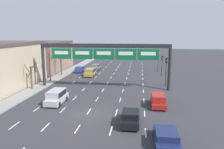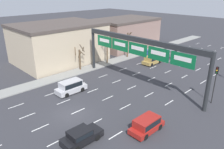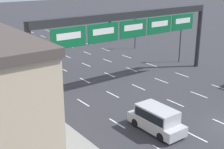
% 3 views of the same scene
% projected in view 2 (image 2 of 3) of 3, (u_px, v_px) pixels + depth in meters
% --- Properties ---
extents(ground_plane, '(220.00, 220.00, 0.00)m').
position_uv_depth(ground_plane, '(71.00, 114.00, 26.26)').
color(ground_plane, '#333338').
extents(sidewalk_left, '(2.80, 110.00, 0.15)m').
position_uv_depth(sidewalk_left, '(30.00, 86.00, 33.82)').
color(sidewalk_left, gray).
rests_on(sidewalk_left, ground_plane).
extents(lane_dashes, '(13.32, 67.00, 0.01)m').
position_uv_depth(lane_dashes, '(142.00, 83.00, 34.97)').
color(lane_dashes, white).
rests_on(lane_dashes, ground_plane).
extents(sign_gantry, '(21.90, 0.70, 7.52)m').
position_uv_depth(sign_gantry, '(139.00, 47.00, 31.96)').
color(sign_gantry, '#232628').
rests_on(sign_gantry, ground_plane).
extents(building_near, '(12.89, 17.04, 7.75)m').
position_uv_depth(building_near, '(59.00, 42.00, 44.60)').
color(building_near, '#C6B293').
rests_on(building_near, ground_plane).
extents(building_far, '(10.65, 16.33, 7.20)m').
position_uv_depth(building_far, '(125.00, 33.00, 55.97)').
color(building_far, gray).
rests_on(building_far, ground_plane).
extents(car_grey, '(1.90, 3.97, 1.52)m').
position_uv_depth(car_grey, '(172.00, 52.00, 48.94)').
color(car_grey, slate).
rests_on(car_grey, ground_plane).
extents(suv_red, '(1.84, 4.04, 1.60)m').
position_uv_depth(suv_red, '(147.00, 124.00, 22.81)').
color(suv_red, maroon).
rests_on(suv_red, ground_plane).
extents(car_blue, '(1.87, 3.94, 1.33)m').
position_uv_depth(car_blue, '(151.00, 53.00, 49.04)').
color(car_blue, navy).
rests_on(car_blue, ground_plane).
extents(suv_gold, '(1.96, 4.31, 1.67)m').
position_uv_depth(suv_gold, '(152.00, 59.00, 43.67)').
color(suv_gold, '#A88947').
rests_on(suv_gold, ground_plane).
extents(suv_silver, '(1.89, 4.47, 1.85)m').
position_uv_depth(suv_silver, '(71.00, 86.00, 31.39)').
color(suv_silver, '#B7B7BC').
rests_on(suv_silver, ground_plane).
extents(car_black, '(1.83, 4.13, 1.49)m').
position_uv_depth(car_black, '(81.00, 136.00, 21.13)').
color(car_black, black).
rests_on(car_black, ground_plane).
extents(traffic_light_near_gantry, '(0.30, 0.35, 5.06)m').
position_uv_depth(traffic_light_near_gantry, '(216.00, 78.00, 27.56)').
color(traffic_light_near_gantry, black).
rests_on(traffic_light_near_gantry, ground_plane).
extents(tree_bare_closest, '(1.50, 1.54, 5.39)m').
position_uv_depth(tree_bare_closest, '(128.00, 44.00, 47.03)').
color(tree_bare_closest, brown).
rests_on(tree_bare_closest, sidewalk_left).
extents(tree_bare_second, '(1.96, 1.76, 5.61)m').
position_uv_depth(tree_bare_second, '(107.00, 48.00, 43.11)').
color(tree_bare_second, brown).
rests_on(tree_bare_second, sidewalk_left).
extents(tree_bare_third, '(2.08, 2.10, 4.93)m').
position_uv_depth(tree_bare_third, '(80.00, 57.00, 39.71)').
color(tree_bare_third, brown).
rests_on(tree_bare_third, sidewalk_left).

